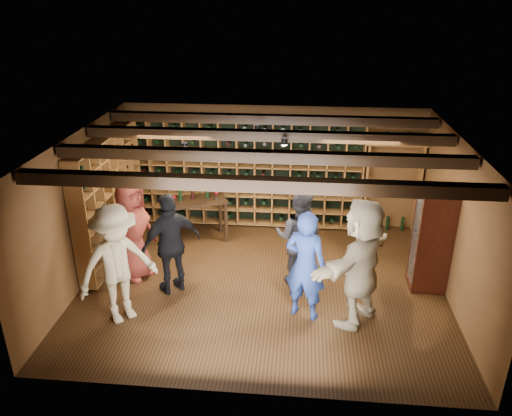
# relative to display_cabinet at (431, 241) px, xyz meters

# --- Properties ---
(ground) EXTENTS (6.00, 6.00, 0.00)m
(ground) POSITION_rel_display_cabinet_xyz_m (-2.71, -0.20, -0.86)
(ground) COLOR #321D0E
(ground) RESTS_ON ground
(room_shell) EXTENTS (6.00, 6.00, 6.00)m
(room_shell) POSITION_rel_display_cabinet_xyz_m (-2.71, -0.15, 1.56)
(room_shell) COLOR brown
(room_shell) RESTS_ON ground
(wine_rack_back) EXTENTS (4.65, 0.30, 2.20)m
(wine_rack_back) POSITION_rel_display_cabinet_xyz_m (-3.24, 2.13, 0.29)
(wine_rack_back) COLOR brown
(wine_rack_back) RESTS_ON ground
(wine_rack_left) EXTENTS (0.30, 2.65, 2.20)m
(wine_rack_left) POSITION_rel_display_cabinet_xyz_m (-5.54, 0.62, 0.29)
(wine_rack_left) COLOR brown
(wine_rack_left) RESTS_ON ground
(crate_shelf) EXTENTS (1.20, 0.32, 2.07)m
(crate_shelf) POSITION_rel_display_cabinet_xyz_m (-0.31, 2.12, 0.71)
(crate_shelf) COLOR brown
(crate_shelf) RESTS_ON ground
(display_cabinet) EXTENTS (0.55, 0.50, 1.75)m
(display_cabinet) POSITION_rel_display_cabinet_xyz_m (0.00, 0.00, 0.00)
(display_cabinet) COLOR #38120B
(display_cabinet) RESTS_ON ground
(man_blue_shirt) EXTENTS (0.74, 0.61, 1.73)m
(man_blue_shirt) POSITION_rel_display_cabinet_xyz_m (-2.02, -1.00, 0.01)
(man_blue_shirt) COLOR navy
(man_blue_shirt) RESTS_ON ground
(man_grey_suit) EXTENTS (0.93, 0.79, 1.68)m
(man_grey_suit) POSITION_rel_display_cabinet_xyz_m (-2.13, -0.05, -0.02)
(man_grey_suit) COLOR black
(man_grey_suit) RESTS_ON ground
(guest_red_floral) EXTENTS (0.87, 1.01, 1.74)m
(guest_red_floral) POSITION_rel_display_cabinet_xyz_m (-4.91, -0.12, 0.02)
(guest_red_floral) COLOR maroon
(guest_red_floral) RESTS_ON ground
(guest_woman_black) EXTENTS (1.04, 0.96, 1.71)m
(guest_woman_black) POSITION_rel_display_cabinet_xyz_m (-4.15, -0.50, 0.00)
(guest_woman_black) COLOR black
(guest_woman_black) RESTS_ON ground
(guest_khaki) EXTENTS (1.34, 1.32, 1.85)m
(guest_khaki) POSITION_rel_display_cabinet_xyz_m (-4.74, -1.33, 0.07)
(guest_khaki) COLOR gray
(guest_khaki) RESTS_ON ground
(guest_beige) EXTENTS (1.54, 1.81, 1.96)m
(guest_beige) POSITION_rel_display_cabinet_xyz_m (-1.24, -1.04, 0.12)
(guest_beige) COLOR gray
(guest_beige) RESTS_ON ground
(tasting_table) EXTENTS (1.28, 0.97, 1.15)m
(tasting_table) POSITION_rel_display_cabinet_xyz_m (-4.13, 1.31, -0.09)
(tasting_table) COLOR black
(tasting_table) RESTS_ON ground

